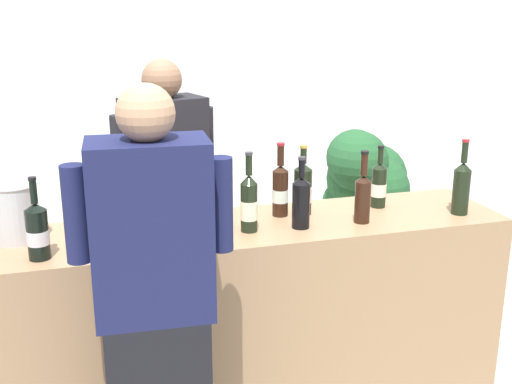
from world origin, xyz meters
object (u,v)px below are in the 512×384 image
(wine_bottle_6, at_px, (301,201))
(wine_bottle_8, at_px, (37,231))
(wine_bottle_4, at_px, (461,186))
(potted_shrub, at_px, (364,184))
(ice_bucket, at_px, (15,212))
(wine_bottle_1, at_px, (363,196))
(wine_bottle_3, at_px, (379,185))
(wine_bottle_10, at_px, (104,213))
(wine_glass, at_px, (223,211))
(person_server, at_px, (168,223))
(wine_bottle_7, at_px, (250,203))
(wine_bottle_9, at_px, (215,200))
(person_guest, at_px, (156,326))
(wine_bottle_0, at_px, (303,189))
(wine_bottle_2, at_px, (138,204))
(wine_bottle_5, at_px, (280,189))

(wine_bottle_6, distance_m, wine_bottle_8, 1.09)
(wine_bottle_4, distance_m, potted_shrub, 1.31)
(wine_bottle_8, bearing_deg, ice_bucket, 112.22)
(wine_bottle_1, distance_m, wine_bottle_8, 1.37)
(wine_bottle_3, height_order, wine_bottle_10, wine_bottle_10)
(wine_glass, distance_m, potted_shrub, 1.84)
(wine_bottle_6, bearing_deg, wine_bottle_1, -1.76)
(person_server, xyz_separation_m, potted_shrub, (1.40, 0.58, -0.06))
(wine_bottle_7, distance_m, person_server, 0.75)
(wine_bottle_3, bearing_deg, wine_bottle_6, -158.90)
(person_server, bearing_deg, wine_bottle_7, -67.48)
(wine_bottle_9, relative_size, wine_bottle_10, 0.92)
(wine_bottle_4, distance_m, wine_bottle_8, 1.87)
(wine_bottle_4, height_order, ice_bucket, wine_bottle_4)
(ice_bucket, relative_size, person_guest, 0.15)
(person_guest, bearing_deg, wine_bottle_4, 15.74)
(wine_bottle_7, distance_m, wine_bottle_9, 0.17)
(potted_shrub, bearing_deg, person_guest, -133.67)
(wine_bottle_0, distance_m, wine_bottle_4, 0.74)
(wine_bottle_10, distance_m, potted_shrub, 2.13)
(person_server, distance_m, person_guest, 1.12)
(wine_bottle_10, bearing_deg, wine_glass, -11.67)
(wine_bottle_9, bearing_deg, wine_glass, -92.43)
(wine_bottle_0, distance_m, wine_bottle_1, 0.28)
(wine_bottle_0, xyz_separation_m, wine_bottle_1, (0.22, -0.19, 0.00))
(ice_bucket, bearing_deg, wine_bottle_8, -67.78)
(wine_bottle_0, height_order, wine_bottle_9, wine_bottle_0)
(wine_bottle_8, height_order, wine_bottle_9, wine_bottle_8)
(person_server, height_order, person_guest, person_guest)
(wine_bottle_9, relative_size, ice_bucket, 1.26)
(wine_bottle_2, bearing_deg, wine_bottle_9, -8.14)
(wine_bottle_9, bearing_deg, potted_shrub, 41.43)
(ice_bucket, bearing_deg, wine_bottle_5, 0.34)
(person_server, bearing_deg, wine_glass, -79.47)
(wine_bottle_3, distance_m, wine_bottle_9, 0.82)
(wine_bottle_4, relative_size, wine_bottle_9, 1.15)
(wine_bottle_3, relative_size, potted_shrub, 0.27)
(wine_bottle_3, xyz_separation_m, person_guest, (-1.16, -0.62, -0.26))
(wine_bottle_6, height_order, potted_shrub, wine_bottle_6)
(person_server, bearing_deg, wine_bottle_2, -111.30)
(wine_bottle_3, relative_size, wine_bottle_4, 0.85)
(wine_bottle_1, height_order, wine_bottle_5, wine_bottle_5)
(wine_bottle_5, relative_size, potted_shrub, 0.30)
(wine_bottle_7, xyz_separation_m, person_guest, (-0.47, -0.46, -0.27))
(wine_bottle_3, relative_size, wine_bottle_10, 0.90)
(wine_bottle_5, bearing_deg, wine_bottle_8, -167.17)
(person_server, height_order, potted_shrub, person_server)
(wine_bottle_10, height_order, ice_bucket, wine_bottle_10)
(wine_bottle_7, bearing_deg, person_server, 112.52)
(wine_bottle_5, xyz_separation_m, wine_glass, (-0.33, -0.23, 0.00))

